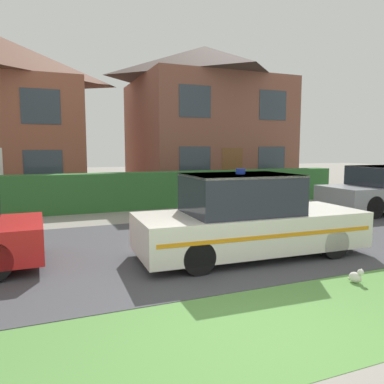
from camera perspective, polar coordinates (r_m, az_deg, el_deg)
The scene contains 7 objects.
ground_plane at distance 4.51m, azimuth 12.25°, elevation -20.76°, with size 80.00×80.00×0.00m, color gray.
road_strip at distance 7.95m, azimuth -4.54°, elevation -8.42°, with size 28.00×5.53×0.01m, color #424247.
lawn_verge at distance 4.68m, azimuth 10.61°, elevation -19.64°, with size 28.00×2.10×0.01m, color #568C42.
garden_hedge at distance 13.16m, azimuth -5.54°, elevation 0.31°, with size 14.70×0.72×1.26m, color #2D662D.
police_car at distance 7.27m, azimuth 8.46°, elevation -4.07°, with size 4.46×1.81×1.68m.
cat at distance 6.44m, azimuth 23.75°, elevation -11.72°, with size 0.18×0.29×0.25m.
house_right at distance 19.38m, azimuth 1.90°, elevation 11.25°, with size 7.16×6.89×7.15m.
Camera 1 is at (-2.30, -3.29, 2.06)m, focal length 35.00 mm.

